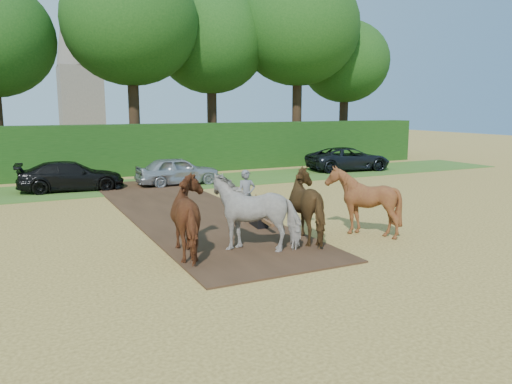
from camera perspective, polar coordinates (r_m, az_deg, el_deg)
ground at (r=12.89m, az=-4.90°, el=-8.49°), size 120.00×120.00×0.00m
earth_strip at (r=19.76m, az=-8.29°, el=-2.06°), size 4.50×17.00×0.05m
grass_verge at (r=26.11m, az=-16.22°, el=0.50°), size 50.00×5.00×0.03m
hedgerow at (r=30.35m, az=-17.87°, el=4.48°), size 46.00×1.60×3.00m
plough_team at (r=14.72m, az=3.24°, el=-1.86°), size 7.27×5.06×2.16m
parked_cars at (r=26.39m, az=-12.63°, el=2.27°), size 36.06×3.33×1.49m
treeline at (r=33.59m, az=-22.41°, el=17.48°), size 48.70×10.60×14.21m
church at (r=67.66m, az=-19.81°, el=17.41°), size 5.20×5.20×27.00m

